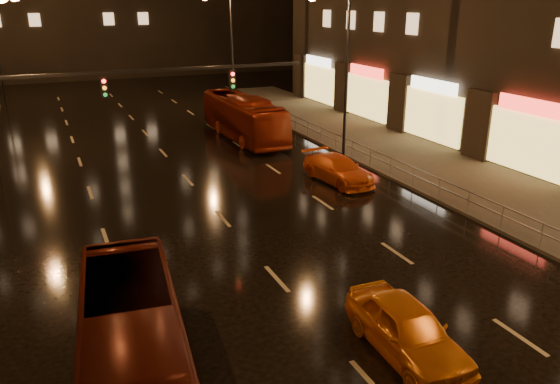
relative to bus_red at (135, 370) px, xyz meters
name	(u,v)px	position (x,y,z in m)	size (l,w,h in m)	color
ground	(198,191)	(5.57, 14.89, -1.37)	(140.00, 140.00, 0.00)	black
sidewalk_right	(476,184)	(19.07, 9.89, -1.29)	(7.00, 70.00, 0.15)	#38332D
traffic_signal	(81,105)	(0.51, 14.89, 3.37)	(15.31, 0.32, 6.20)	black
railing_right	(391,161)	(15.77, 12.89, -0.47)	(0.05, 56.00, 1.00)	#99999E
bus_red	(135,370)	(0.00, 0.00, 0.00)	(2.29, 9.80, 2.73)	#5A170C
bus_curb	(243,117)	(11.57, 24.48, 0.10)	(2.47, 10.54, 2.94)	maroon
taxi_near	(407,329)	(7.10, -0.40, -0.62)	(1.77, 4.40, 1.50)	orange
taxi_far	(338,169)	(12.80, 13.38, -0.68)	(1.92, 4.71, 1.37)	orange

